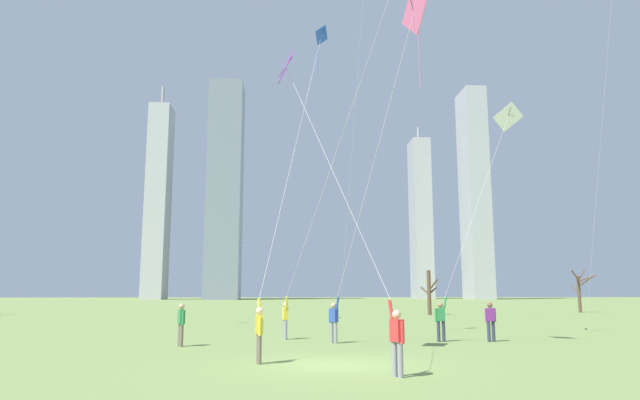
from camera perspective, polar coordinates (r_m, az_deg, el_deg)
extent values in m
plane|color=#7A934C|center=(16.91, 1.36, -16.21)|extent=(400.00, 400.00, 0.00)
cylinder|color=gray|center=(25.71, -3.57, -12.84)|extent=(0.14, 0.14, 0.85)
cylinder|color=gray|center=(25.50, -3.47, -12.87)|extent=(0.14, 0.14, 0.85)
cube|color=yellow|center=(25.57, -3.50, -11.30)|extent=(0.27, 0.37, 0.54)
sphere|color=beige|center=(25.56, -3.50, -10.43)|extent=(0.22, 0.22, 0.22)
cylinder|color=yellow|center=(25.78, -3.61, -11.36)|extent=(0.09, 0.09, 0.55)
cylinder|color=yellow|center=(25.35, -3.39, -10.25)|extent=(0.13, 0.22, 0.56)
cylinder|color=silver|center=(22.39, 4.68, 13.46)|extent=(5.90, 9.83, 17.67)
cylinder|color=#726656|center=(17.04, -6.12, -14.67)|extent=(0.14, 0.14, 0.85)
cylinder|color=#726656|center=(17.26, -6.18, -14.60)|extent=(0.14, 0.14, 0.85)
cube|color=yellow|center=(17.10, -6.11, -12.32)|extent=(0.24, 0.36, 0.54)
sphere|color=beige|center=(17.08, -6.09, -11.01)|extent=(0.22, 0.22, 0.22)
cylinder|color=yellow|center=(16.89, -6.05, -12.47)|extent=(0.09, 0.09, 0.55)
cylinder|color=yellow|center=(17.28, -6.14, -10.71)|extent=(0.11, 0.21, 0.56)
cube|color=blue|center=(28.77, 0.16, 16.22)|extent=(0.67, 0.95, 1.09)
cylinder|color=black|center=(28.77, 0.16, 16.22)|extent=(0.31, 0.10, 0.69)
cylinder|color=blue|center=(28.31, -0.21, 14.02)|extent=(0.02, 0.02, 1.57)
cylinder|color=silver|center=(22.44, -2.23, 6.49)|extent=(2.47, 8.67, 12.58)
cylinder|color=gray|center=(23.76, 1.19, -13.16)|extent=(0.14, 0.14, 0.85)
cylinder|color=gray|center=(23.61, 1.59, -13.18)|extent=(0.14, 0.14, 0.85)
cube|color=#2D4CA5|center=(23.64, 1.38, -11.49)|extent=(0.38, 0.39, 0.54)
sphere|color=tan|center=(23.63, 1.38, -10.54)|extent=(0.22, 0.22, 0.22)
cylinder|color=#2D4CA5|center=(23.79, 1.00, -11.55)|extent=(0.09, 0.09, 0.55)
cylinder|color=#2D4CA5|center=(23.49, 1.76, -10.35)|extent=(0.20, 0.21, 0.56)
cube|color=pink|center=(23.02, 9.40, 18.04)|extent=(0.62, 1.57, 1.61)
cylinder|color=black|center=(23.02, 9.40, 18.04)|extent=(0.33, 0.26, 1.03)
cylinder|color=pink|center=(22.44, 9.92, 13.83)|extent=(0.02, 0.02, 2.30)
cylinder|color=silver|center=(22.52, 5.47, 4.02)|extent=(2.67, 3.49, 10.71)
cylinder|color=#33384C|center=(24.91, 11.82, -12.78)|extent=(0.14, 0.14, 0.85)
cylinder|color=#33384C|center=(24.98, 12.31, -12.76)|extent=(0.14, 0.14, 0.85)
cube|color=#338C4C|center=(24.91, 12.01, -11.18)|extent=(0.35, 0.22, 0.54)
sphere|color=#9E7051|center=(24.90, 11.98, -10.28)|extent=(0.22, 0.22, 0.22)
cylinder|color=#338C4C|center=(24.84, 11.54, -11.27)|extent=(0.09, 0.09, 0.55)
cylinder|color=#338C4C|center=(24.97, 12.43, -10.07)|extent=(0.21, 0.10, 0.56)
cube|color=white|center=(28.44, 18.35, 7.92)|extent=(1.43, 0.55, 1.33)
cylinder|color=black|center=(28.44, 18.35, 7.92)|extent=(0.16, 0.47, 0.82)
cylinder|color=silver|center=(26.36, 15.58, -0.21)|extent=(3.67, 1.16, 8.37)
cylinder|color=gray|center=(14.50, 8.07, -15.61)|extent=(0.14, 0.14, 0.85)
cylinder|color=gray|center=(14.67, 7.49, -15.54)|extent=(0.14, 0.14, 0.85)
cube|color=red|center=(14.53, 7.72, -12.85)|extent=(0.34, 0.39, 0.54)
sphere|color=beige|center=(14.51, 7.68, -11.31)|extent=(0.22, 0.22, 0.22)
cylinder|color=red|center=(14.37, 8.27, -13.01)|extent=(0.09, 0.09, 0.55)
cylinder|color=red|center=(14.67, 7.14, -10.98)|extent=(0.18, 0.22, 0.56)
cube|color=purple|center=(19.71, -3.45, 13.22)|extent=(0.52, 1.52, 1.42)
cylinder|color=black|center=(19.71, -3.45, 13.22)|extent=(0.46, 0.33, 0.87)
cylinder|color=silver|center=(16.77, 1.09, 3.36)|extent=(2.72, 3.84, 7.74)
cylinder|color=#726656|center=(22.84, -13.73, -13.06)|extent=(0.14, 0.14, 0.85)
cylinder|color=#726656|center=(23.05, -13.90, -13.02)|extent=(0.14, 0.14, 0.85)
cube|color=#338C4C|center=(22.91, -13.75, -11.31)|extent=(0.33, 0.39, 0.54)
sphere|color=tan|center=(22.89, -13.71, -10.33)|extent=(0.22, 0.22, 0.22)
cylinder|color=#338C4C|center=(22.71, -13.59, -11.42)|extent=(0.09, 0.09, 0.55)
cylinder|color=#338C4C|center=(23.11, -13.91, -11.36)|extent=(0.09, 0.09, 0.55)
cylinder|color=#33384C|center=(25.39, 16.58, -12.53)|extent=(0.14, 0.14, 0.85)
cylinder|color=#33384C|center=(25.50, 17.02, -12.49)|extent=(0.14, 0.14, 0.85)
cube|color=purple|center=(25.41, 16.73, -10.95)|extent=(0.37, 0.26, 0.54)
sphere|color=brown|center=(25.40, 16.69, -10.07)|extent=(0.22, 0.22, 0.22)
cylinder|color=purple|center=(25.30, 16.32, -11.05)|extent=(0.09, 0.09, 0.55)
cylinder|color=purple|center=(25.52, 17.14, -11.00)|extent=(0.09, 0.09, 0.55)
cylinder|color=silver|center=(33.62, 26.59, 8.87)|extent=(0.07, 6.83, 23.79)
cylinder|color=#3F3833|center=(35.15, 25.14, -11.65)|extent=(0.10, 0.10, 0.08)
cylinder|color=silver|center=(45.61, 3.39, 7.17)|extent=(1.97, 4.05, 29.74)
cylinder|color=#3F3833|center=(45.71, 2.01, -11.73)|extent=(0.10, 0.10, 0.08)
cylinder|color=brown|center=(53.06, 10.89, -9.10)|extent=(0.35, 0.35, 4.01)
cylinder|color=brown|center=(52.50, 11.29, -8.36)|extent=(0.65, 1.42, 1.11)
cylinder|color=brown|center=(53.70, 11.24, -8.92)|extent=(1.12, 1.23, 0.73)
cylinder|color=brown|center=(53.58, 10.50, -8.95)|extent=(0.61, 1.33, 0.81)
cylinder|color=brown|center=(63.88, 24.57, -8.60)|extent=(0.33, 0.33, 3.64)
cylinder|color=brown|center=(63.80, 25.23, -7.11)|extent=(1.52, 1.12, 0.70)
cylinder|color=brown|center=(63.14, 24.20, -6.86)|extent=(1.34, 1.24, 1.03)
cylinder|color=brown|center=(64.52, 24.17, -8.11)|extent=(0.23, 1.56, 0.83)
cylinder|color=brown|center=(64.41, 24.75, -6.87)|extent=(1.21, 0.74, 1.25)
cylinder|color=brown|center=(63.30, 25.11, -7.40)|extent=(0.81, 1.79, 1.04)
cube|color=gray|center=(157.81, -9.51, 1.05)|extent=(9.06, 11.86, 59.55)
cube|color=#B2B2B7|center=(164.05, -15.95, -0.07)|extent=(5.74, 8.74, 54.15)
cylinder|color=#99999E|center=(171.27, -15.49, 9.96)|extent=(0.80, 0.80, 6.26)
cube|color=slate|center=(171.45, -10.07, -2.47)|extent=(6.92, 8.69, 43.44)
cylinder|color=#99999E|center=(176.22, -9.83, 5.80)|extent=(0.80, 0.80, 7.65)
cube|color=#B2B2B7|center=(169.02, 15.25, 0.73)|extent=(5.93, 11.01, 60.51)
cube|color=#B2B2B7|center=(175.23, 10.07, -1.81)|extent=(5.30, 8.94, 48.34)
cylinder|color=#99999E|center=(180.45, 9.84, 6.52)|extent=(0.80, 0.80, 4.33)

